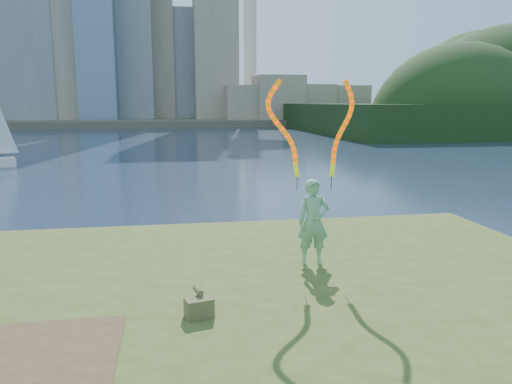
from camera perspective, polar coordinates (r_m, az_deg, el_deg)
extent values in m
plane|color=#1A2741|center=(10.38, -10.23, -13.82)|extent=(320.00, 320.00, 0.00)
cube|color=#3B4B1A|center=(8.08, -10.37, -20.03)|extent=(20.00, 18.00, 0.30)
cube|color=#3B4B1A|center=(8.22, -10.41, -17.47)|extent=(17.00, 15.00, 0.30)
cube|color=#3B4B1A|center=(8.29, -10.46, -15.30)|extent=(14.00, 12.00, 0.30)
cube|color=#514C3B|center=(104.55, -9.93, 8.07)|extent=(320.00, 40.00, 1.20)
imported|color=#127E2A|center=(10.61, 6.57, -3.43)|extent=(0.70, 0.50, 1.82)
cylinder|color=black|center=(10.51, 4.72, 0.99)|extent=(0.02, 0.02, 0.30)
cylinder|color=black|center=(10.64, 8.59, 1.02)|extent=(0.02, 0.02, 0.30)
cube|color=brown|center=(8.25, -6.52, -12.99)|extent=(0.49, 0.38, 0.31)
cylinder|color=brown|center=(8.36, -6.63, -11.13)|extent=(0.17, 0.31, 0.10)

